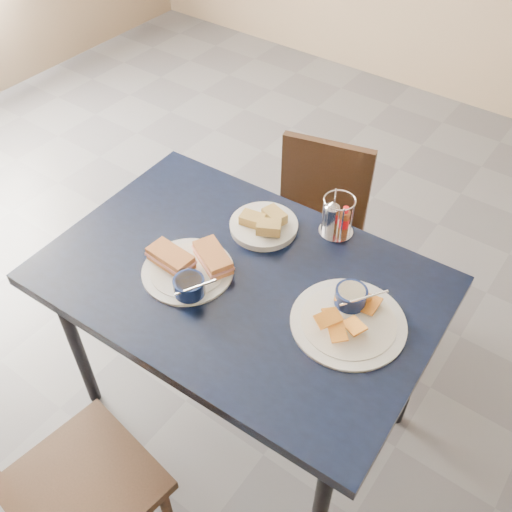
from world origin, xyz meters
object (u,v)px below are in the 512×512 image
Objects in this scene: dining_table at (240,292)px; plantain_plate at (349,314)px; condiment_caddy at (336,218)px; chair_near at (57,496)px; bread_basket at (264,225)px; chair_far at (320,223)px; sandwich_plate at (190,267)px.

dining_table is 0.35m from plantain_plate.
condiment_caddy is (-0.21, 0.28, 0.04)m from plantain_plate.
plantain_plate is (0.41, 0.77, 0.30)m from chair_near.
plantain_plate is (0.34, 0.05, 0.09)m from dining_table.
dining_table is at bearing -171.20° from plantain_plate.
bread_basket is at bearing 89.16° from chair_near.
dining_table is at bearing -73.68° from bread_basket.
bread_basket is (-0.40, 0.16, 0.00)m from plantain_plate.
chair_far is at bearing 125.80° from plantain_plate.
condiment_caddy is (0.25, 0.41, 0.03)m from sandwich_plate.
bread_basket is (0.06, 0.28, -0.00)m from sandwich_plate.
condiment_caddy is (0.13, 0.34, 0.13)m from dining_table.
chair_near is 0.92m from plantain_plate.
bread_basket is at bearing -85.71° from chair_far.
sandwich_plate reaches higher than bread_basket.
sandwich_plate is 0.95× the size of plantain_plate.
condiment_caddy is (0.19, 0.13, 0.04)m from bread_basket.
sandwich_plate is at bearing -121.29° from condiment_caddy.
condiment_caddy reaches higher than dining_table.
plantain_plate is 0.36m from condiment_caddy.
plantain_plate reaches higher than bread_basket.
bread_basket is at bearing 158.60° from plantain_plate.
dining_table is 3.92× the size of sandwich_plate.
sandwich_plate is at bearing -102.82° from bread_basket.
chair_near is at bearing -89.17° from chair_far.
sandwich_plate is 0.48m from condiment_caddy.
chair_far is at bearing 98.24° from dining_table.
sandwich_plate and plantain_plate have the same top height.
dining_table is at bearing 84.03° from chair_near.
sandwich_plate is at bearing 94.62° from chair_near.
condiment_caddy is at bearing 79.22° from chair_near.
sandwich_plate is (-0.13, -0.08, 0.09)m from dining_table.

